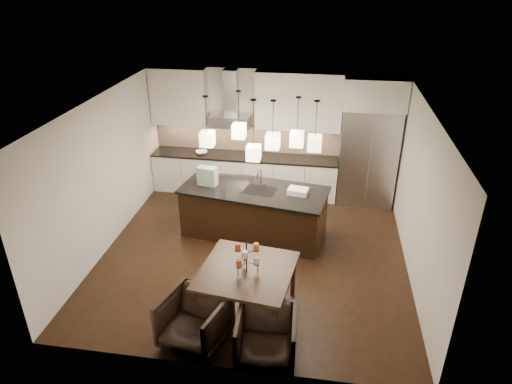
% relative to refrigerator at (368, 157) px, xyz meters
% --- Properties ---
extents(floor, '(5.50, 5.50, 0.02)m').
position_rel_refrigerator_xyz_m(floor, '(-2.10, -2.38, -1.08)').
color(floor, black).
rests_on(floor, ground).
extents(ceiling, '(5.50, 5.50, 0.02)m').
position_rel_refrigerator_xyz_m(ceiling, '(-2.10, -2.38, 1.73)').
color(ceiling, white).
rests_on(ceiling, wall_back).
extents(wall_back, '(5.50, 0.02, 2.80)m').
position_rel_refrigerator_xyz_m(wall_back, '(-2.10, 0.38, 0.32)').
color(wall_back, silver).
rests_on(wall_back, ground).
extents(wall_front, '(5.50, 0.02, 2.80)m').
position_rel_refrigerator_xyz_m(wall_front, '(-2.10, -5.14, 0.32)').
color(wall_front, silver).
rests_on(wall_front, ground).
extents(wall_left, '(0.02, 5.50, 2.80)m').
position_rel_refrigerator_xyz_m(wall_left, '(-4.86, -2.38, 0.32)').
color(wall_left, silver).
rests_on(wall_left, ground).
extents(wall_right, '(0.02, 5.50, 2.80)m').
position_rel_refrigerator_xyz_m(wall_right, '(0.66, -2.38, 0.32)').
color(wall_right, silver).
rests_on(wall_right, ground).
extents(refrigerator, '(1.20, 0.72, 2.15)m').
position_rel_refrigerator_xyz_m(refrigerator, '(0.00, 0.00, 0.00)').
color(refrigerator, '#B7B7BA').
rests_on(refrigerator, floor).
extents(fridge_panel, '(1.26, 0.72, 0.65)m').
position_rel_refrigerator_xyz_m(fridge_panel, '(0.00, 0.00, 1.40)').
color(fridge_panel, silver).
rests_on(fridge_panel, refrigerator).
extents(lower_cabinets, '(4.21, 0.62, 0.88)m').
position_rel_refrigerator_xyz_m(lower_cabinets, '(-2.73, 0.05, -0.64)').
color(lower_cabinets, silver).
rests_on(lower_cabinets, floor).
extents(countertop, '(4.21, 0.66, 0.04)m').
position_rel_refrigerator_xyz_m(countertop, '(-2.73, 0.05, -0.17)').
color(countertop, black).
rests_on(countertop, lower_cabinets).
extents(backsplash, '(4.21, 0.02, 0.63)m').
position_rel_refrigerator_xyz_m(backsplash, '(-2.73, 0.35, 0.16)').
color(backsplash, '#CDAE91').
rests_on(backsplash, countertop).
extents(upper_cab_left, '(1.25, 0.35, 1.25)m').
position_rel_refrigerator_xyz_m(upper_cab_left, '(-4.20, 0.19, 1.10)').
color(upper_cab_left, silver).
rests_on(upper_cab_left, wall_back).
extents(upper_cab_right, '(1.85, 0.35, 1.25)m').
position_rel_refrigerator_xyz_m(upper_cab_right, '(-1.55, 0.19, 1.10)').
color(upper_cab_right, silver).
rests_on(upper_cab_right, wall_back).
extents(hood_canopy, '(0.90, 0.52, 0.24)m').
position_rel_refrigerator_xyz_m(hood_canopy, '(-3.03, 0.10, 0.65)').
color(hood_canopy, '#B7B7BA').
rests_on(hood_canopy, wall_back).
extents(hood_chimney, '(0.30, 0.28, 0.96)m').
position_rel_refrigerator_xyz_m(hood_chimney, '(-3.03, 0.21, 1.24)').
color(hood_chimney, '#B7B7BA').
rests_on(hood_chimney, hood_canopy).
extents(fruit_bowl, '(0.34, 0.34, 0.06)m').
position_rel_refrigerator_xyz_m(fruit_bowl, '(-3.70, 0.00, -0.12)').
color(fruit_bowl, silver).
rests_on(fruit_bowl, countertop).
extents(island_body, '(2.82, 1.49, 0.94)m').
position_rel_refrigerator_xyz_m(island_body, '(-2.21, -1.74, -0.60)').
color(island_body, black).
rests_on(island_body, floor).
extents(island_top, '(2.92, 1.59, 0.04)m').
position_rel_refrigerator_xyz_m(island_top, '(-2.21, -1.74, -0.11)').
color(island_top, black).
rests_on(island_top, island_body).
extents(faucet, '(0.15, 0.27, 0.41)m').
position_rel_refrigerator_xyz_m(faucet, '(-2.09, -1.66, 0.12)').
color(faucet, silver).
rests_on(faucet, island_top).
extents(tote_bag, '(0.39, 0.25, 0.36)m').
position_rel_refrigerator_xyz_m(tote_bag, '(-3.12, -1.69, 0.09)').
color(tote_bag, '#2A654A').
rests_on(tote_bag, island_top).
extents(food_container, '(0.40, 0.31, 0.11)m').
position_rel_refrigerator_xyz_m(food_container, '(-1.37, -1.82, -0.03)').
color(food_container, silver).
rests_on(food_container, island_top).
extents(dining_table, '(1.49, 1.49, 0.80)m').
position_rel_refrigerator_xyz_m(dining_table, '(-1.95, -4.02, -0.67)').
color(dining_table, black).
rests_on(dining_table, floor).
extents(candelabra, '(0.43, 0.43, 0.47)m').
position_rel_refrigerator_xyz_m(candelabra, '(-1.95, -4.02, -0.04)').
color(candelabra, black).
rests_on(candelabra, dining_table).
extents(candle_a, '(0.09, 0.09, 0.11)m').
position_rel_refrigerator_xyz_m(candle_a, '(-1.80, -4.04, -0.08)').
color(candle_a, beige).
rests_on(candle_a, candelabra).
extents(candle_b, '(0.09, 0.09, 0.11)m').
position_rel_refrigerator_xyz_m(candle_b, '(-2.01, -3.88, -0.08)').
color(candle_b, '#C25722').
rests_on(candle_b, candelabra).
extents(candle_c, '(0.09, 0.09, 0.11)m').
position_rel_refrigerator_xyz_m(candle_c, '(-2.04, -4.14, -0.08)').
color(candle_c, '#98432B').
rests_on(candle_c, candelabra).
extents(candle_d, '(0.09, 0.09, 0.11)m').
position_rel_refrigerator_xyz_m(candle_d, '(-1.82, -3.94, 0.09)').
color(candle_d, '#C25722').
rests_on(candle_d, candelabra).
extents(candle_e, '(0.09, 0.09, 0.11)m').
position_rel_refrigerator_xyz_m(candle_e, '(-2.09, -3.98, 0.09)').
color(candle_e, '#98432B').
rests_on(candle_e, candelabra).
extents(candle_f, '(0.09, 0.09, 0.11)m').
position_rel_refrigerator_xyz_m(candle_f, '(-1.95, -4.16, 0.09)').
color(candle_f, beige).
rests_on(candle_f, candelabra).
extents(armchair_left, '(1.04, 1.06, 0.78)m').
position_rel_refrigerator_xyz_m(armchair_left, '(-2.56, -4.75, -0.69)').
color(armchair_left, black).
rests_on(armchair_left, floor).
extents(armchair_right, '(0.82, 0.85, 0.73)m').
position_rel_refrigerator_xyz_m(armchair_right, '(-1.54, -4.88, -0.71)').
color(armchair_right, black).
rests_on(armchair_right, floor).
extents(pendant_a, '(0.24, 0.24, 0.26)m').
position_rel_refrigerator_xyz_m(pendant_a, '(-3.01, -1.95, 0.95)').
color(pendant_a, '#F7F1BE').
rests_on(pendant_a, ceiling).
extents(pendant_b, '(0.24, 0.24, 0.26)m').
position_rel_refrigerator_xyz_m(pendant_b, '(-2.52, -1.51, 0.97)').
color(pendant_b, '#F7F1BE').
rests_on(pendant_b, ceiling).
extents(pendant_c, '(0.24, 0.24, 0.26)m').
position_rel_refrigerator_xyz_m(pendant_c, '(-1.83, -2.03, 1.01)').
color(pendant_c, '#F7F1BE').
rests_on(pendant_c, ceiling).
extents(pendant_d, '(0.24, 0.24, 0.26)m').
position_rel_refrigerator_xyz_m(pendant_d, '(-1.44, -1.76, 0.97)').
color(pendant_d, '#F7F1BE').
rests_on(pendant_d, ceiling).
extents(pendant_e, '(0.24, 0.24, 0.26)m').
position_rel_refrigerator_xyz_m(pendant_e, '(-1.11, -1.94, 0.98)').
color(pendant_e, '#F7F1BE').
rests_on(pendant_e, ceiling).
extents(pendant_f, '(0.24, 0.24, 0.26)m').
position_rel_refrigerator_xyz_m(pendant_f, '(-2.17, -2.04, 0.77)').
color(pendant_f, '#F7F1BE').
rests_on(pendant_f, ceiling).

